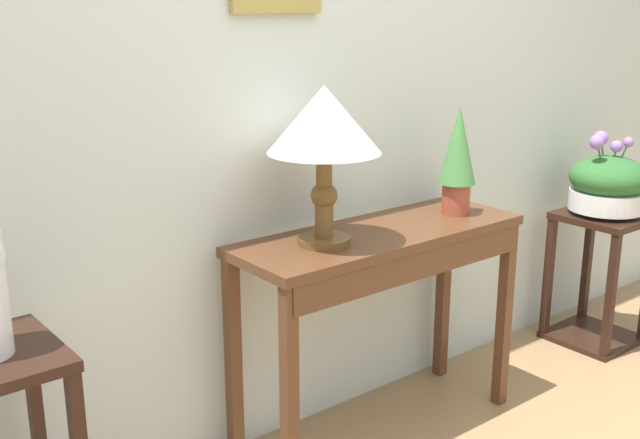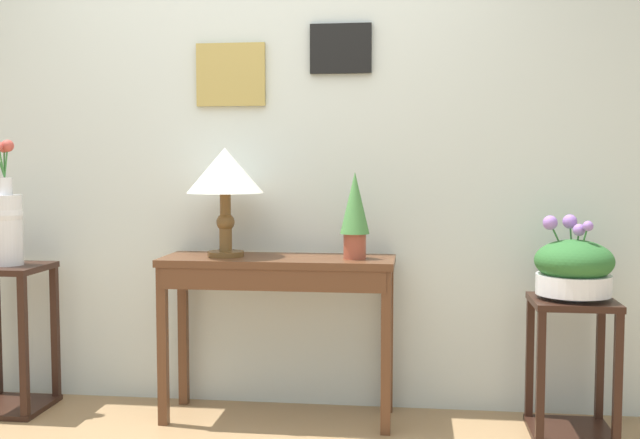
{
  "view_description": "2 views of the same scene",
  "coord_description": "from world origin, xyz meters",
  "px_view_note": "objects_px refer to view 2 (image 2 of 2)",
  "views": [
    {
      "loc": [
        -1.66,
        -0.72,
        1.57
      ],
      "look_at": [
        -0.1,
        1.22,
        0.87
      ],
      "focal_mm": 42.98,
      "sensor_mm": 36.0,
      "label": 1
    },
    {
      "loc": [
        0.8,
        -2.45,
        1.25
      ],
      "look_at": [
        0.34,
        1.23,
        0.98
      ],
      "focal_mm": 43.05,
      "sensor_mm": 36.0,
      "label": 2
    }
  ],
  "objects_px": {
    "console_table": "(277,284)",
    "planter_bowl_wide_right": "(574,267)",
    "potted_plant_on_console": "(355,211)",
    "flower_vase_tall_left": "(6,220)",
    "pedestal_stand_left": "(9,338)",
    "pedestal_stand_right": "(571,367)",
    "table_lamp": "(225,175)"
  },
  "relations": [
    {
      "from": "potted_plant_on_console",
      "to": "pedestal_stand_right",
      "type": "bearing_deg",
      "value": -2.2
    },
    {
      "from": "pedestal_stand_left",
      "to": "planter_bowl_wide_right",
      "type": "relative_size",
      "value": 1.94
    },
    {
      "from": "pedestal_stand_right",
      "to": "planter_bowl_wide_right",
      "type": "xyz_separation_m",
      "value": [
        -0.0,
        0.0,
        0.46
      ]
    },
    {
      "from": "pedestal_stand_right",
      "to": "planter_bowl_wide_right",
      "type": "bearing_deg",
      "value": 159.73
    },
    {
      "from": "potted_plant_on_console",
      "to": "flower_vase_tall_left",
      "type": "height_order",
      "value": "flower_vase_tall_left"
    },
    {
      "from": "console_table",
      "to": "planter_bowl_wide_right",
      "type": "relative_size",
      "value": 2.94
    },
    {
      "from": "table_lamp",
      "to": "planter_bowl_wide_right",
      "type": "height_order",
      "value": "table_lamp"
    },
    {
      "from": "table_lamp",
      "to": "pedestal_stand_left",
      "type": "distance_m",
      "value": 1.38
    },
    {
      "from": "potted_plant_on_console",
      "to": "pedestal_stand_left",
      "type": "xyz_separation_m",
      "value": [
        -1.74,
        -0.02,
        -0.65
      ]
    },
    {
      "from": "pedestal_stand_left",
      "to": "pedestal_stand_right",
      "type": "bearing_deg",
      "value": -0.46
    },
    {
      "from": "flower_vase_tall_left",
      "to": "planter_bowl_wide_right",
      "type": "relative_size",
      "value": 1.68
    },
    {
      "from": "potted_plant_on_console",
      "to": "pedestal_stand_left",
      "type": "relative_size",
      "value": 0.56
    },
    {
      "from": "potted_plant_on_console",
      "to": "planter_bowl_wide_right",
      "type": "xyz_separation_m",
      "value": [
        1.0,
        -0.04,
        -0.24
      ]
    },
    {
      "from": "console_table",
      "to": "pedestal_stand_left",
      "type": "distance_m",
      "value": 1.4
    },
    {
      "from": "pedestal_stand_left",
      "to": "table_lamp",
      "type": "bearing_deg",
      "value": 1.77
    },
    {
      "from": "table_lamp",
      "to": "potted_plant_on_console",
      "type": "relative_size",
      "value": 1.28
    },
    {
      "from": "potted_plant_on_console",
      "to": "planter_bowl_wide_right",
      "type": "bearing_deg",
      "value": -2.18
    },
    {
      "from": "planter_bowl_wide_right",
      "to": "table_lamp",
      "type": "bearing_deg",
      "value": 178.03
    },
    {
      "from": "planter_bowl_wide_right",
      "to": "pedestal_stand_right",
      "type": "bearing_deg",
      "value": -20.27
    },
    {
      "from": "potted_plant_on_console",
      "to": "planter_bowl_wide_right",
      "type": "height_order",
      "value": "potted_plant_on_console"
    },
    {
      "from": "pedestal_stand_left",
      "to": "planter_bowl_wide_right",
      "type": "distance_m",
      "value": 2.77
    },
    {
      "from": "potted_plant_on_console",
      "to": "planter_bowl_wide_right",
      "type": "relative_size",
      "value": 1.08
    },
    {
      "from": "pedestal_stand_left",
      "to": "potted_plant_on_console",
      "type": "bearing_deg",
      "value": 0.54
    },
    {
      "from": "pedestal_stand_right",
      "to": "flower_vase_tall_left",
      "type": "bearing_deg",
      "value": 179.52
    },
    {
      "from": "pedestal_stand_left",
      "to": "flower_vase_tall_left",
      "type": "height_order",
      "value": "flower_vase_tall_left"
    },
    {
      "from": "console_table",
      "to": "planter_bowl_wide_right",
      "type": "distance_m",
      "value": 1.38
    },
    {
      "from": "flower_vase_tall_left",
      "to": "pedestal_stand_left",
      "type": "bearing_deg",
      "value": -34.69
    },
    {
      "from": "table_lamp",
      "to": "potted_plant_on_console",
      "type": "xyz_separation_m",
      "value": [
        0.63,
        -0.02,
        -0.17
      ]
    },
    {
      "from": "pedestal_stand_left",
      "to": "flower_vase_tall_left",
      "type": "relative_size",
      "value": 1.15
    },
    {
      "from": "console_table",
      "to": "potted_plant_on_console",
      "type": "relative_size",
      "value": 2.72
    },
    {
      "from": "pedestal_stand_left",
      "to": "pedestal_stand_right",
      "type": "xyz_separation_m",
      "value": [
        2.74,
        -0.02,
        -0.05
      ]
    },
    {
      "from": "console_table",
      "to": "planter_bowl_wide_right",
      "type": "height_order",
      "value": "planter_bowl_wide_right"
    }
  ]
}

